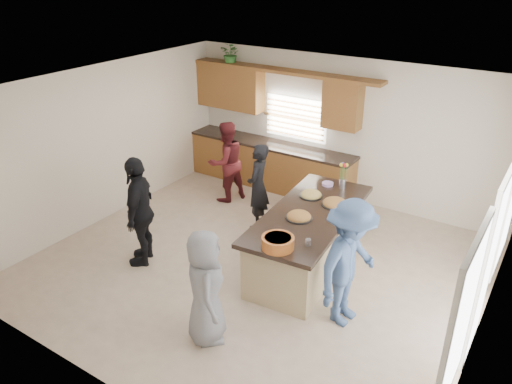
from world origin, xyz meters
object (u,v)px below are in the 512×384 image
Objects in this scene: woman_right_back at (349,263)px; woman_left_front at (140,211)px; woman_left_mid at (226,162)px; woman_right_front at (205,287)px; salad_bowl at (278,242)px; woman_left_back at (258,186)px; island at (309,241)px.

woman_left_front is at bearing 104.93° from woman_right_back.
woman_right_back reaches higher than woman_left_mid.
woman_right_front is at bearing 52.95° from woman_left_mid.
woman_left_mid is at bearing 66.52° from woman_right_back.
woman_left_mid is at bearing 137.35° from salad_bowl.
woman_left_mid reaches higher than woman_left_back.
woman_left_back reaches higher than woman_right_front.
salad_bowl is at bearing 24.62° from woman_left_back.
woman_left_back is 0.97× the size of woman_left_mid.
salad_bowl is at bearing -89.36° from island.
woman_left_back is 2.83m from woman_right_back.
island is 1.54m from woman_left_back.
island is 1.73× the size of woman_left_mid.
woman_left_mid is 0.90× the size of woman_left_front.
woman_right_front is at bearing -103.05° from island.
island is at bearing 56.99° from woman_right_back.
woman_left_back is (-1.47, 1.79, -0.26)m from salad_bowl.
woman_left_mid is 0.91× the size of woman_right_back.
salad_bowl is at bearing 113.44° from woman_right_back.
woman_left_front reaches higher than woman_left_mid.
woman_left_front is at bearing -39.59° from woman_left_back.
salad_bowl reaches higher than island.
salad_bowl is 1.13m from woman_right_front.
island is at bearing -50.24° from woman_right_front.
woman_left_mid reaches higher than salad_bowl.
salad_bowl is 0.24× the size of woman_left_front.
woman_right_front is at bearing -112.44° from salad_bowl.
woman_right_back is 1.85m from woman_right_front.
woman_left_back is at bearing 129.25° from salad_bowl.
woman_left_mid is 4.02m from woman_right_front.
island is 1.56× the size of woman_left_front.
woman_left_mid reaches higher than woman_right_front.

